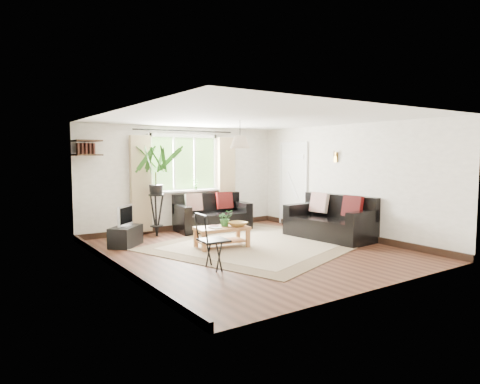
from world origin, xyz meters
TOP-DOWN VIEW (x-y plane):
  - floor at (0.00, 0.00)m, footprint 5.50×5.50m
  - ceiling at (0.00, 0.00)m, footprint 5.50×5.50m
  - wall_back at (0.00, 2.75)m, footprint 5.00×0.02m
  - wall_front at (0.00, -2.75)m, footprint 5.00×0.02m
  - wall_left at (-2.50, 0.00)m, footprint 0.02×5.50m
  - wall_right at (2.50, 0.00)m, footprint 0.02×5.50m
  - rug at (0.49, 0.37)m, footprint 4.79×4.45m
  - window at (0.00, 2.71)m, footprint 2.50×0.16m
  - door at (2.47, 1.70)m, footprint 0.06×0.96m
  - corner_shelf at (-2.25, 2.50)m, footprint 0.50×0.50m
  - pendant_lamp at (0.00, 0.40)m, footprint 0.36×0.36m
  - wall_sconce at (2.43, 0.30)m, footprint 0.12×0.12m
  - sofa_back at (0.49, 2.27)m, footprint 1.77×1.02m
  - sofa_right at (1.98, -0.01)m, footprint 1.91×1.09m
  - coffee_table at (-0.34, 0.50)m, footprint 1.05×0.68m
  - table_plant at (-0.25, 0.54)m, footprint 0.32×0.29m
  - bowl at (-0.08, 0.37)m, footprint 0.40×0.40m
  - book_a at (-0.61, 0.45)m, footprint 0.19×0.24m
  - book_b at (-0.52, 0.64)m, footprint 0.26×0.27m
  - tv_stand at (-1.79, 1.68)m, footprint 0.79×0.79m
  - tv at (-1.79, 1.68)m, footprint 0.52×0.52m
  - palm_stand at (-0.88, 2.31)m, footprint 0.96×0.96m
  - folding_chair at (-1.24, -0.71)m, footprint 0.49×0.49m
  - sill_plant at (0.25, 2.63)m, footprint 0.14×0.10m

SIDE VIEW (x-z plane):
  - floor at x=0.00m, z-range 0.00..0.00m
  - rug at x=0.49m, z-range 0.00..0.02m
  - tv_stand at x=-1.79m, z-range 0.00..0.39m
  - coffee_table at x=-0.34m, z-range 0.00..0.40m
  - sofa_back at x=0.49m, z-range 0.00..0.80m
  - book_a at x=-0.61m, z-range 0.40..0.42m
  - book_b at x=-0.52m, z-range 0.40..0.42m
  - sofa_right at x=1.98m, z-range 0.00..0.86m
  - folding_chair at x=-1.24m, z-range 0.00..0.87m
  - bowl at x=-0.08m, z-range 0.40..0.49m
  - table_plant at x=-0.25m, z-range 0.40..0.71m
  - tv at x=-1.79m, z-range 0.39..0.81m
  - palm_stand at x=-0.88m, z-range 0.00..1.96m
  - door at x=2.47m, z-range -0.03..2.03m
  - sill_plant at x=0.25m, z-range 0.93..1.20m
  - wall_back at x=0.00m, z-range 0.00..2.40m
  - wall_front at x=0.00m, z-range 0.00..2.40m
  - wall_left at x=-2.50m, z-range 0.00..2.40m
  - wall_right at x=2.50m, z-range 0.00..2.40m
  - window at x=0.00m, z-range 0.47..2.63m
  - wall_sconce at x=2.43m, z-range 1.60..1.88m
  - corner_shelf at x=-2.25m, z-range 1.72..2.06m
  - pendant_lamp at x=0.00m, z-range 1.78..2.32m
  - ceiling at x=0.00m, z-range 2.40..2.40m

